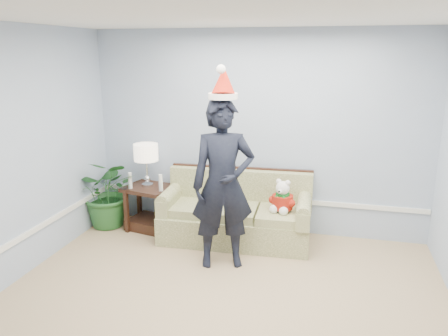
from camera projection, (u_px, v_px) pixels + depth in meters
room_shell at (202, 189)px, 3.46m from camera, size 4.54×5.04×2.74m
wainscot_trim at (136, 225)px, 5.07m from camera, size 4.49×4.99×0.06m
sofa at (236, 216)px, 5.73m from camera, size 1.95×0.91×0.90m
side_table at (150, 212)px, 6.08m from camera, size 0.73×0.65×0.61m
table_lamp at (146, 154)px, 5.90m from camera, size 0.33×0.33×0.59m
candle_pair at (145, 182)px, 5.83m from camera, size 0.50×0.06×0.22m
houseplant at (109, 192)px, 6.10m from camera, size 0.94×0.83×1.00m
man at (223, 185)px, 4.88m from camera, size 0.82×0.67×1.93m
santa_hat at (223, 84)px, 4.61m from camera, size 0.36×0.40×0.37m
teddy_bear at (282, 200)px, 5.41m from camera, size 0.32×0.33×0.42m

